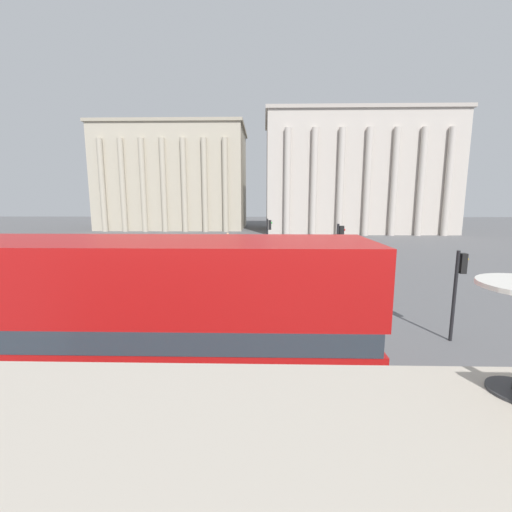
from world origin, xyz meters
The scene contains 8 objects.
double_decker_bus centered at (-3.56, 4.56, 2.33)m, with size 10.70×2.73×4.16m.
plaza_building_left centered at (-16.17, 59.48, 8.68)m, with size 24.76×16.39×17.36m.
plaza_building_right centered at (13.78, 53.83, 8.87)m, with size 28.20×15.96×17.74m.
traffic_light_near centered at (6.33, 9.34, 2.15)m, with size 0.42×0.24×3.27m.
traffic_light_mid centered at (3.30, 14.61, 2.49)m, with size 0.42×0.24×3.82m.
traffic_light_far centered at (-0.14, 22.38, 2.39)m, with size 0.42×0.24×3.64m.
pedestrian_white centered at (2.96, 26.69, 1.03)m, with size 0.32×0.32×1.78m.
pedestrian_grey centered at (-4.13, 31.86, 0.99)m, with size 0.32×0.32×1.72m.
Camera 1 is at (-0.45, -2.44, 4.98)m, focal length 24.00 mm.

